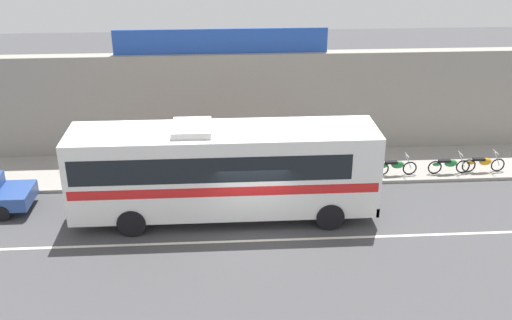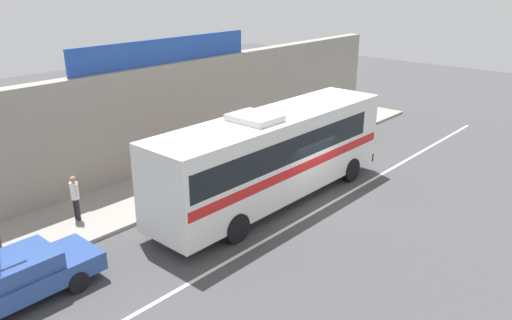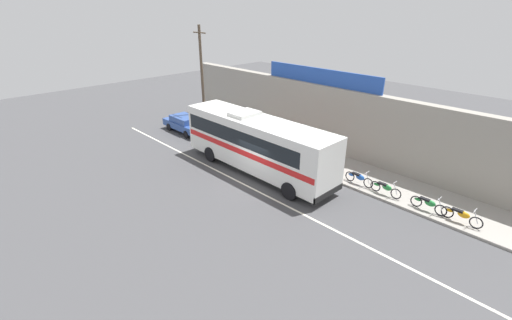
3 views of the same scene
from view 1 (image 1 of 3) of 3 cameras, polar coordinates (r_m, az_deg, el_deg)
ground_plane at (r=21.98m, az=-0.31°, el=-6.71°), size 70.00×70.00×0.00m
sidewalk_slab at (r=26.54m, az=-0.97°, el=-0.80°), size 30.00×3.60×0.14m
storefront_facade at (r=27.67m, az=-1.21°, el=5.47°), size 30.00×0.70×4.80m
storefront_billboard at (r=26.84m, az=-3.41°, el=11.39°), size 9.57×0.12×1.10m
road_center_stripe at (r=21.30m, az=-0.18°, el=-7.80°), size 30.00×0.14×0.01m
intercity_bus at (r=21.93m, az=-3.31°, el=-0.72°), size 11.31×2.67×3.78m
motorcycle_red at (r=26.26m, az=13.31°, el=-0.59°), size 1.85×0.56×0.94m
motorcycle_orange at (r=25.86m, az=9.66°, el=-0.65°), size 1.85×0.56×0.94m
motorcycle_black at (r=27.71m, az=21.07°, el=-0.27°), size 1.93×0.56×0.94m
motorcycle_green at (r=27.04m, az=18.10°, el=-0.43°), size 1.87×0.56×0.94m
pedestrian_far_right at (r=26.75m, az=-16.64°, el=0.81°), size 0.30×0.48×1.69m
pedestrian_near_shop at (r=26.07m, az=-4.16°, el=1.23°), size 0.30×0.48×1.71m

